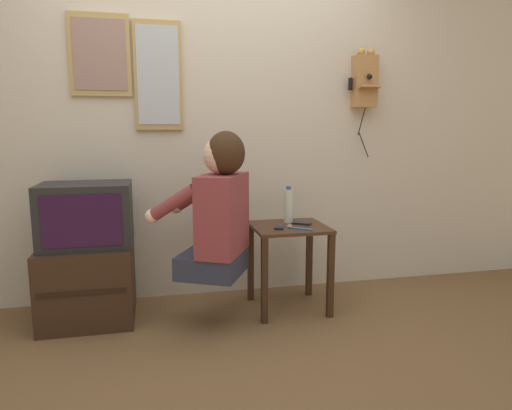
% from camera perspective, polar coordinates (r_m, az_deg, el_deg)
% --- Properties ---
extents(ground_plane, '(14.00, 14.00, 0.00)m').
position_cam_1_polar(ground_plane, '(2.57, -1.82, -19.00)').
color(ground_plane, brown).
extents(wall_back, '(6.80, 0.05, 2.55)m').
position_cam_1_polar(wall_back, '(3.36, -5.59, 10.25)').
color(wall_back, beige).
rests_on(wall_back, ground_plane).
extents(side_table, '(0.49, 0.47, 0.58)m').
position_cam_1_polar(side_table, '(3.12, 4.13, -4.95)').
color(side_table, '#422819').
rests_on(side_table, ground_plane).
extents(person, '(0.65, 0.61, 0.88)m').
position_cam_1_polar(person, '(2.77, -4.71, -0.40)').
color(person, '#2D3347').
rests_on(person, ground_plane).
extents(tv_stand, '(0.57, 0.53, 0.50)m').
position_cam_1_polar(tv_stand, '(3.17, -20.23, -9.09)').
color(tv_stand, '#382316').
rests_on(tv_stand, ground_plane).
extents(television, '(0.55, 0.41, 0.40)m').
position_cam_1_polar(television, '(3.06, -20.44, -1.15)').
color(television, '#232326').
rests_on(television, tv_stand).
extents(wall_phone_antique, '(0.21, 0.19, 0.81)m').
position_cam_1_polar(wall_phone_antique, '(3.63, 13.40, 14.89)').
color(wall_phone_antique, '#AD7A47').
extents(framed_picture, '(0.39, 0.03, 0.54)m').
position_cam_1_polar(framed_picture, '(3.35, -18.93, 17.34)').
color(framed_picture, tan).
extents(wall_mirror, '(0.32, 0.03, 0.73)m').
position_cam_1_polar(wall_mirror, '(3.31, -12.13, 15.52)').
color(wall_mirror, tan).
extents(cell_phone_held, '(0.10, 0.14, 0.01)m').
position_cam_1_polar(cell_phone_held, '(3.01, 2.91, -2.77)').
color(cell_phone_held, black).
rests_on(cell_phone_held, side_table).
extents(cell_phone_spare, '(0.13, 0.12, 0.01)m').
position_cam_1_polar(cell_phone_spare, '(3.14, 5.77, -2.29)').
color(cell_phone_spare, black).
rests_on(cell_phone_spare, side_table).
extents(water_bottle, '(0.06, 0.06, 0.25)m').
position_cam_1_polar(water_bottle, '(3.17, 4.06, -0.06)').
color(water_bottle, silver).
rests_on(water_bottle, side_table).
extents(toothbrush, '(0.14, 0.12, 0.02)m').
position_cam_1_polar(toothbrush, '(2.98, 5.33, -2.89)').
color(toothbrush, '#338CD8').
rests_on(toothbrush, side_table).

